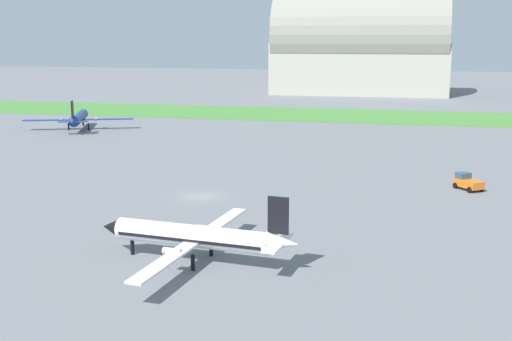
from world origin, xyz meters
TOP-DOWN VIEW (x-y plane):
  - ground_plane at (0.00, 0.00)m, footprint 600.00×600.00m
  - grass_taxiway_strip at (0.00, 83.07)m, footprint 360.00×28.00m
  - airplane_foreground_turboprop at (6.41, -21.53)m, footprint 17.41×20.29m
  - airplane_taxiing_turboprop at (-40.60, 47.58)m, footprint 20.61×17.84m
  - pushback_tug_near_gate at (30.33, 10.46)m, footprint 3.58×3.97m
  - hangar_distant at (7.76, 146.20)m, footprint 55.48×28.36m

SIDE VIEW (x-z plane):
  - ground_plane at x=0.00m, z-range 0.00..0.00m
  - grass_taxiway_strip at x=0.00m, z-range 0.00..0.08m
  - pushback_tug_near_gate at x=30.33m, z-range -0.06..1.89m
  - airplane_foreground_turboprop at x=6.41m, z-range -0.82..5.27m
  - airplane_taxiing_turboprop at x=-40.60m, z-range -0.86..5.58m
  - hangar_distant at x=7.76m, z-range -1.39..31.60m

